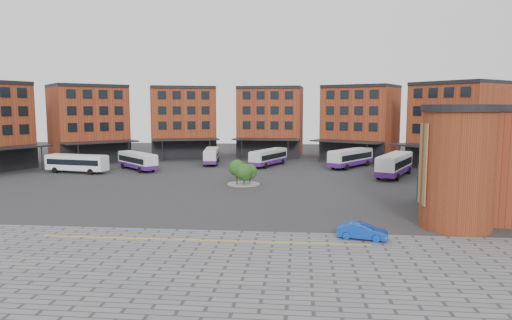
# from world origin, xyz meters

# --- Properties ---
(ground) EXTENTS (160.00, 160.00, 0.00)m
(ground) POSITION_xyz_m (0.00, 0.00, 0.00)
(ground) COLOR #28282B
(ground) RESTS_ON ground
(paving_zone) EXTENTS (50.00, 22.00, 0.02)m
(paving_zone) POSITION_xyz_m (2.00, -22.00, 0.01)
(paving_zone) COLOR slate
(paving_zone) RESTS_ON ground
(yellow_line) EXTENTS (26.00, 0.15, 0.02)m
(yellow_line) POSITION_xyz_m (2.00, -14.00, 0.03)
(yellow_line) COLOR gold
(yellow_line) RESTS_ON paving_zone
(main_building) EXTENTS (94.14, 42.48, 14.60)m
(main_building) POSITION_xyz_m (-4.77, 38.25, 7.23)
(main_building) COLOR brown
(main_building) RESTS_ON ground
(east_building) EXTENTS (17.40, 15.40, 10.60)m
(east_building) POSITION_xyz_m (28.70, -3.06, 5.29)
(east_building) COLOR brown
(east_building) RESTS_ON ground
(tree_island) EXTENTS (4.40, 4.40, 3.42)m
(tree_island) POSITION_xyz_m (2.03, 11.53, 1.78)
(tree_island) COLOR gray
(tree_island) RESTS_ON ground
(bus_a) EXTENTS (10.44, 4.14, 2.88)m
(bus_a) POSITION_xyz_m (-25.53, 20.12, 1.71)
(bus_a) COLOR white
(bus_a) RESTS_ON ground
(bus_b) EXTENTS (8.90, 8.88, 2.88)m
(bus_b) POSITION_xyz_m (-17.19, 24.27, 1.56)
(bus_b) COLOR silver
(bus_b) RESTS_ON ground
(bus_c) EXTENTS (3.56, 10.09, 2.78)m
(bus_c) POSITION_xyz_m (-6.60, 33.47, 1.51)
(bus_c) COLOR silver
(bus_c) RESTS_ON ground
(bus_d) EXTENTS (6.27, 10.41, 2.91)m
(bus_d) POSITION_xyz_m (4.03, 31.46, 1.57)
(bus_d) COLOR silver
(bus_d) RESTS_ON ground
(bus_e) EXTENTS (8.61, 10.68, 3.17)m
(bus_e) POSITION_xyz_m (18.23, 30.84, 1.72)
(bus_e) COLOR silver
(bus_e) RESTS_ON ground
(bus_f) EXTENTS (7.49, 12.07, 3.38)m
(bus_f) POSITION_xyz_m (23.62, 21.07, 1.83)
(bus_f) COLOR silver
(bus_f) RESTS_ON ground
(blue_car) EXTENTS (4.10, 2.25, 1.28)m
(blue_car) POSITION_xyz_m (14.52, -12.40, 0.64)
(blue_car) COLOR #0E3EB7
(blue_car) RESTS_ON ground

